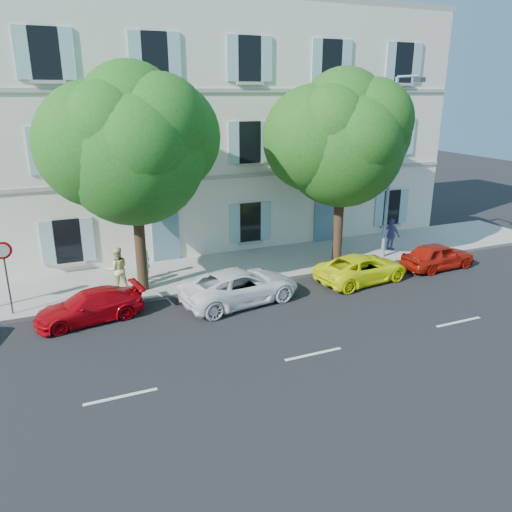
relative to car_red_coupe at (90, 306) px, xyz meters
name	(u,v)px	position (x,y,z in m)	size (l,w,h in m)	color
ground	(263,307)	(6.27, -1.34, -0.56)	(90.00, 90.00, 0.00)	black
sidewalk	(225,269)	(6.27, 3.11, -0.48)	(36.00, 4.50, 0.15)	#A09E96
kerb	(242,285)	(6.27, 0.94, -0.48)	(36.00, 0.16, 0.16)	#9E998E
building	(186,130)	(6.27, 8.86, 5.44)	(28.00, 7.00, 12.00)	silver
car_red_coupe	(90,306)	(0.00, 0.00, 0.00)	(1.57, 3.85, 1.12)	#A9040C
car_white_coupe	(240,286)	(5.64, -0.53, 0.11)	(2.21, 4.80, 1.33)	white
car_yellow_supercar	(362,268)	(11.37, -0.49, 0.04)	(1.98, 4.29, 1.19)	#F7FF0A
car_red_hatchback	(438,256)	(15.63, -0.47, 0.06)	(1.46, 3.63, 1.24)	#A4160A
tree_left	(133,153)	(2.29, 1.94, 5.17)	(5.60, 5.60, 8.67)	#3A2819
tree_right	(342,146)	(11.58, 1.93, 5.07)	(5.54, 5.54, 8.54)	#3A2819
road_sign	(4,263)	(-2.62, 1.39, 1.59)	(0.63, 0.17, 2.77)	#383A3D
street_lamp	(393,159)	(14.07, 1.46, 4.39)	(0.28, 1.80, 8.48)	#7293BF
pedestrian_a	(143,261)	(2.52, 3.05, 0.43)	(0.61, 0.40, 1.68)	silver
pedestrian_b	(118,269)	(1.35, 2.24, 0.51)	(0.89, 0.69, 1.83)	#D4D088
pedestrian_c	(391,235)	(15.08, 2.35, 0.42)	(0.98, 0.41, 1.66)	#5D5399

